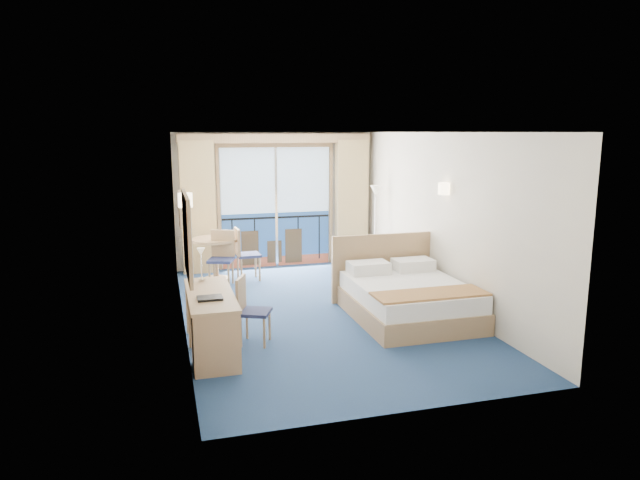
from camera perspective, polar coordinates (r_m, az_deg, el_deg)
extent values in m
plane|color=navy|center=(8.74, -0.07, -7.26)|extent=(6.50, 6.50, 0.00)
cube|color=silver|center=(11.56, -4.46, 4.01)|extent=(4.00, 0.02, 2.70)
cube|color=silver|center=(5.42, 9.30, -3.85)|extent=(4.00, 0.02, 2.70)
cube|color=silver|center=(8.12, -13.87, 0.85)|extent=(0.02, 6.50, 2.70)
cube|color=silver|center=(9.16, 12.12, 2.03)|extent=(0.02, 6.50, 2.70)
cube|color=white|center=(8.31, -0.08, 10.81)|extent=(4.00, 6.50, 0.02)
cube|color=navy|center=(11.64, -4.36, 0.12)|extent=(2.20, 0.02, 1.08)
cube|color=#A6C1DB|center=(11.48, -4.45, 6.02)|extent=(2.20, 0.02, 1.32)
cube|color=brown|center=(11.74, -4.33, -2.09)|extent=(2.20, 0.02, 0.20)
cube|color=black|center=(11.57, -4.39, 2.26)|extent=(2.20, 0.02, 0.04)
cube|color=tan|center=(11.44, -4.49, 9.51)|extent=(2.36, 0.03, 0.12)
cube|color=tan|center=(11.37, -10.10, 2.99)|extent=(0.06, 0.03, 2.40)
cube|color=tan|center=(11.81, 1.09, 3.45)|extent=(0.06, 0.03, 2.40)
cube|color=silver|center=(11.53, -4.39, 3.24)|extent=(0.05, 0.02, 2.40)
cube|color=#3B2C1A|center=(11.74, -2.67, -0.57)|extent=(0.35, 0.02, 0.70)
cube|color=#3B2C1A|center=(11.57, -7.01, -0.80)|extent=(0.35, 0.02, 0.70)
cube|color=#3B2C1A|center=(11.67, -4.57, -1.16)|extent=(0.30, 0.02, 0.45)
cube|color=black|center=(11.50, -8.75, -0.16)|extent=(0.02, 0.01, 0.90)
cube|color=black|center=(11.56, -6.54, -0.05)|extent=(0.03, 0.01, 0.90)
cube|color=black|center=(11.64, -4.35, 0.07)|extent=(0.03, 0.01, 0.90)
cube|color=black|center=(11.74, -2.20, 0.18)|extent=(0.03, 0.01, 0.90)
cube|color=black|center=(11.85, -0.09, 0.29)|extent=(0.02, 0.01, 0.90)
cube|color=tan|center=(11.19, -12.08, 3.18)|extent=(0.65, 0.22, 2.55)
cube|color=tan|center=(11.79, 3.15, 3.79)|extent=(0.65, 0.22, 2.55)
cube|color=tan|center=(11.33, -4.39, 10.10)|extent=(3.80, 0.25, 0.18)
cube|color=tan|center=(6.61, -13.16, 0.43)|extent=(0.04, 1.25, 0.95)
cube|color=silver|center=(6.61, -12.96, 0.44)|extent=(0.01, 1.12, 0.82)
cube|color=tan|center=(8.53, -13.82, 3.01)|extent=(0.03, 0.42, 0.52)
cube|color=slate|center=(8.53, -13.68, 3.02)|extent=(0.01, 0.34, 0.44)
cylinder|color=beige|center=(7.46, -13.33, 3.90)|extent=(0.18, 0.18, 0.18)
cylinder|color=beige|center=(8.94, 12.30, 5.04)|extent=(0.18, 0.18, 0.18)
cube|color=tan|center=(8.51, 8.90, -6.85)|extent=(1.59, 1.98, 0.30)
cube|color=white|center=(8.43, 8.96, -5.08)|extent=(1.53, 1.92, 0.25)
cube|color=#B07A44|center=(7.84, 10.95, -5.32)|extent=(1.57, 0.54, 0.03)
cube|color=white|center=(8.87, 4.86, -2.77)|extent=(0.61, 0.40, 0.18)
cube|color=white|center=(9.16, 9.28, -2.44)|extent=(0.61, 0.40, 0.18)
cube|color=tan|center=(9.32, 6.32, -2.69)|extent=(1.73, 0.06, 1.09)
cube|color=tan|center=(10.15, 8.13, -3.26)|extent=(0.40, 0.38, 0.53)
cube|color=silver|center=(10.08, 8.13, -1.61)|extent=(0.20, 0.18, 0.07)
imported|color=#4A4E5A|center=(10.34, 5.13, -2.67)|extent=(0.84, 0.85, 0.62)
cylinder|color=silver|center=(11.32, 5.45, -3.02)|extent=(0.23, 0.23, 0.03)
cylinder|color=silver|center=(11.16, 5.52, 0.88)|extent=(0.03, 0.03, 1.60)
cone|color=beige|center=(11.05, 5.59, 4.95)|extent=(0.21, 0.21, 0.19)
cube|color=tan|center=(7.16, -10.92, -5.39)|extent=(0.55, 1.61, 0.04)
cube|color=tan|center=(6.75, -10.39, -9.75)|extent=(0.52, 0.48, 0.72)
cylinder|color=tan|center=(7.45, -12.86, -7.87)|extent=(0.05, 0.05, 0.72)
cylinder|color=tan|center=(7.49, -9.06, -7.64)|extent=(0.05, 0.05, 0.72)
cylinder|color=tan|center=(7.98, -13.08, -6.62)|extent=(0.05, 0.05, 0.72)
cylinder|color=tan|center=(8.01, -9.53, -6.42)|extent=(0.05, 0.05, 0.72)
cube|color=#20264B|center=(7.43, -6.52, -7.17)|extent=(0.50, 0.50, 0.05)
cube|color=tan|center=(7.41, -7.91, -5.37)|extent=(0.18, 0.36, 0.45)
cylinder|color=tan|center=(7.33, -5.60, -9.24)|extent=(0.03, 0.03, 0.41)
cylinder|color=tan|center=(7.61, -5.07, -8.47)|extent=(0.03, 0.03, 0.41)
cylinder|color=tan|center=(7.40, -7.94, -9.09)|extent=(0.03, 0.03, 0.41)
cylinder|color=tan|center=(7.68, -7.32, -8.33)|extent=(0.03, 0.03, 0.41)
cube|color=black|center=(6.90, -10.96, -5.72)|extent=(0.30, 0.23, 0.03)
cylinder|color=silver|center=(7.74, -11.72, -3.83)|extent=(0.11, 0.11, 0.02)
cylinder|color=silver|center=(7.69, -11.77, -2.52)|extent=(0.02, 0.02, 0.38)
cone|color=beige|center=(7.65, -11.83, -1.14)|extent=(0.10, 0.10, 0.10)
cylinder|color=tan|center=(10.64, -10.44, 0.05)|extent=(0.87, 0.87, 0.04)
cylinder|color=tan|center=(10.71, -10.37, -1.95)|extent=(0.09, 0.09, 0.76)
cylinder|color=tan|center=(10.80, -10.31, -3.83)|extent=(0.48, 0.48, 0.03)
cube|color=#20264B|center=(10.60, -7.18, -1.50)|extent=(0.44, 0.44, 0.05)
cube|color=tan|center=(10.52, -8.27, -0.19)|extent=(0.06, 0.42, 0.50)
cylinder|color=tan|center=(10.53, -6.06, -2.92)|extent=(0.04, 0.04, 0.45)
cylinder|color=tan|center=(10.85, -6.46, -2.51)|extent=(0.04, 0.04, 0.45)
cylinder|color=tan|center=(10.47, -7.86, -3.05)|extent=(0.04, 0.04, 0.45)
cylinder|color=tan|center=(10.79, -8.21, -2.64)|extent=(0.04, 0.04, 0.45)
cube|color=#20264B|center=(10.25, -9.89, -1.99)|extent=(0.53, 0.53, 0.05)
cube|color=tan|center=(10.39, -9.69, -0.36)|extent=(0.41, 0.18, 0.50)
cylinder|color=tan|center=(10.19, -10.99, -3.53)|extent=(0.04, 0.04, 0.45)
cylinder|color=tan|center=(10.11, -9.13, -3.58)|extent=(0.04, 0.04, 0.45)
cylinder|color=tan|center=(10.51, -10.54, -3.07)|extent=(0.04, 0.04, 0.45)
cylinder|color=tan|center=(10.43, -8.73, -3.12)|extent=(0.04, 0.04, 0.45)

